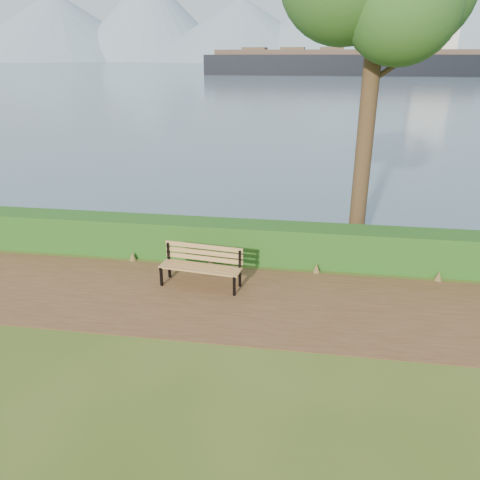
# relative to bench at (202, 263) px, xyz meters

# --- Properties ---
(ground) EXTENTS (140.00, 140.00, 0.00)m
(ground) POSITION_rel_bench_xyz_m (1.08, -0.98, -0.55)
(ground) COLOR #3B5016
(ground) RESTS_ON ground
(path) EXTENTS (40.00, 3.40, 0.01)m
(path) POSITION_rel_bench_xyz_m (1.08, -0.68, -0.55)
(path) COLOR #53361C
(path) RESTS_ON ground
(hedge) EXTENTS (32.00, 0.85, 1.00)m
(hedge) POSITION_rel_bench_xyz_m (1.08, 1.62, -0.05)
(hedge) COLOR #1B4513
(hedge) RESTS_ON ground
(water) EXTENTS (700.00, 510.00, 0.00)m
(water) POSITION_rel_bench_xyz_m (1.08, 259.02, -0.55)
(water) COLOR #3F5666
(water) RESTS_ON ground
(mountains) EXTENTS (585.00, 190.00, 70.00)m
(mountains) POSITION_rel_bench_xyz_m (-8.10, 405.07, 27.14)
(mountains) COLOR gray
(mountains) RESTS_ON ground
(bench) EXTENTS (1.96, 0.78, 0.96)m
(bench) POSITION_rel_bench_xyz_m (0.00, 0.00, 0.00)
(bench) COLOR black
(bench) RESTS_ON ground
(cargo_ship) EXTENTS (72.07, 13.17, 21.80)m
(cargo_ship) POSITION_rel_bench_xyz_m (11.04, 124.92, 2.70)
(cargo_ship) COLOR black
(cargo_ship) RESTS_ON ground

